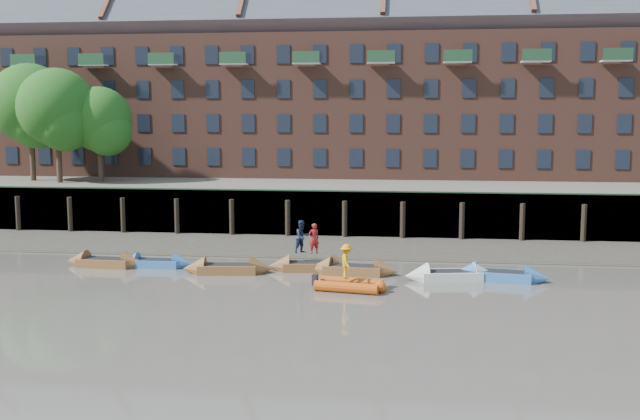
% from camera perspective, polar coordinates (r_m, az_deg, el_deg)
% --- Properties ---
extents(ground, '(220.00, 220.00, 0.00)m').
position_cam_1_polar(ground, '(30.64, 1.93, -8.87)').
color(ground, '#5F5951').
rests_on(ground, ground).
extents(foreshore, '(110.00, 8.00, 0.50)m').
position_cam_1_polar(foreshore, '(48.15, 3.85, -2.93)').
color(foreshore, '#3D382F').
rests_on(foreshore, ground).
extents(mud_band, '(110.00, 1.60, 0.10)m').
position_cam_1_polar(mud_band, '(44.81, 3.61, -3.69)').
color(mud_band, '#4C4336').
rests_on(mud_band, ground).
extents(river_wall, '(110.00, 1.23, 3.30)m').
position_cam_1_polar(river_wall, '(52.22, 4.14, -0.35)').
color(river_wall, '#2D2A26').
rests_on(river_wall, ground).
extents(bank_terrace, '(110.00, 28.00, 3.20)m').
position_cam_1_polar(bank_terrace, '(65.73, 4.75, 1.22)').
color(bank_terrace, '#5E594D').
rests_on(bank_terrace, ground).
extents(apartment_terrace, '(80.60, 15.56, 20.98)m').
position_cam_1_polar(apartment_terrace, '(66.50, 4.89, 10.97)').
color(apartment_terrace, brown).
rests_on(apartment_terrace, bank_terrace).
extents(tree_cluster, '(11.76, 7.74, 9.40)m').
position_cam_1_polar(tree_cluster, '(63.30, -19.58, 7.31)').
color(tree_cluster, '#3A281C').
rests_on(tree_cluster, bank_terrace).
extents(rowboat_0, '(4.81, 1.70, 1.37)m').
position_cam_1_polar(rowboat_0, '(44.01, -16.01, -3.85)').
color(rowboat_0, brown).
rests_on(rowboat_0, ground).
extents(rowboat_1, '(4.30, 1.29, 1.24)m').
position_cam_1_polar(rowboat_1, '(43.21, -12.39, -3.96)').
color(rowboat_1, '#366EB5').
rests_on(rowboat_1, ground).
extents(rowboat_2, '(4.99, 1.98, 1.41)m').
position_cam_1_polar(rowboat_2, '(40.86, -7.04, -4.45)').
color(rowboat_2, brown).
rests_on(rowboat_2, ground).
extents(rowboat_3, '(4.87, 1.94, 1.37)m').
position_cam_1_polar(rowboat_3, '(41.23, -0.68, -4.30)').
color(rowboat_3, brown).
rests_on(rowboat_3, ground).
extents(rowboat_4, '(4.95, 1.85, 1.40)m').
position_cam_1_polar(rowboat_4, '(40.35, 2.53, -4.55)').
color(rowboat_4, brown).
rests_on(rowboat_4, ground).
extents(rowboat_5, '(5.00, 2.26, 1.40)m').
position_cam_1_polar(rowboat_5, '(39.47, 9.92, -4.93)').
color(rowboat_5, silver).
rests_on(rowboat_5, ground).
extents(rowboat_6, '(5.08, 2.22, 1.42)m').
position_cam_1_polar(rowboat_6, '(39.90, 13.55, -4.88)').
color(rowboat_6, '#366EB5').
rests_on(rowboat_6, ground).
extents(rib_tender, '(3.52, 2.15, 0.59)m').
position_cam_1_polar(rib_tender, '(36.67, 2.45, -5.75)').
color(rib_tender, '#C74D0F').
rests_on(rib_tender, ground).
extents(person_rower_a, '(0.74, 0.66, 1.69)m').
position_cam_1_polar(person_rower_a, '(41.02, -0.47, -2.19)').
color(person_rower_a, maroon).
rests_on(person_rower_a, rowboat_3).
extents(person_rower_b, '(1.12, 1.12, 1.83)m').
position_cam_1_polar(person_rower_b, '(41.23, -1.38, -2.04)').
color(person_rower_b, '#19233F').
rests_on(person_rower_b, rowboat_3).
extents(person_rib_crew, '(0.88, 1.22, 1.71)m').
position_cam_1_polar(person_rib_crew, '(36.57, 2.03, -3.94)').
color(person_rib_crew, orange).
rests_on(person_rib_crew, rib_tender).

